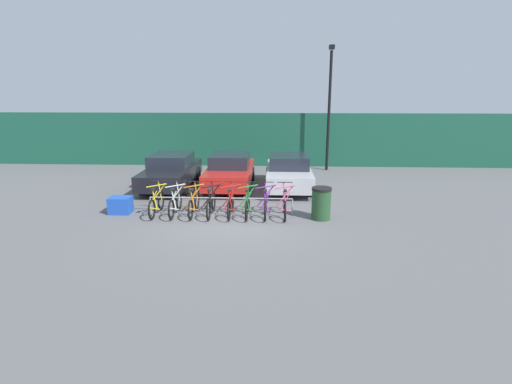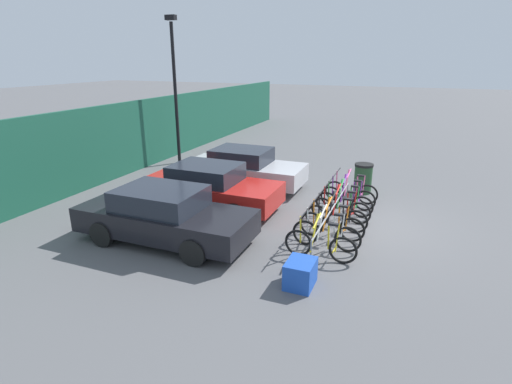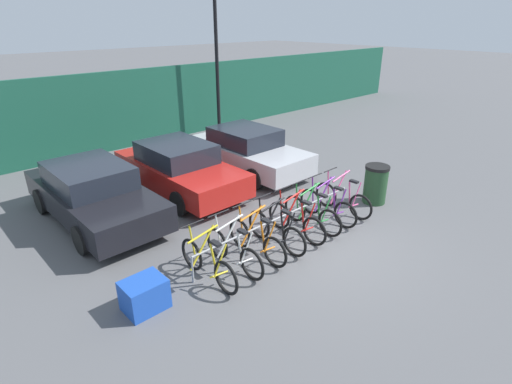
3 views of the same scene
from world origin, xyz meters
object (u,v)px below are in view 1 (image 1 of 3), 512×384
object	(u,v)px
car_red	(230,171)
lamp_post	(329,102)
bike_rack	(221,200)
trash_bin	(321,203)
bicycle_yellow	(156,204)
bicycle_pink	(285,205)
bicycle_red	(231,204)
bicycle_purple	(266,205)
bicycle_white	(175,204)
cargo_crate	(121,205)
bicycle_black	(211,204)
car_black	(171,171)
car_silver	(289,172)
bicycle_green	(248,205)
bicycle_orange	(194,204)

from	to	relation	value
car_red	lamp_post	bearing A→B (deg)	41.22
bike_rack	trash_bin	world-z (taller)	trash_bin
bike_rack	bicycle_yellow	distance (m)	2.12
bicycle_pink	bike_rack	bearing A→B (deg)	176.81
bicycle_red	bicycle_purple	size ratio (longest dim) A/B	1.00
bicycle_yellow	bicycle_white	xyz separation A→B (m)	(0.62, 0.00, 0.00)
trash_bin	cargo_crate	size ratio (longest dim) A/B	1.47
bicycle_yellow	bicycle_black	xyz separation A→B (m)	(1.81, 0.00, 0.00)
car_red	trash_bin	world-z (taller)	car_red
bicycle_black	lamp_post	world-z (taller)	lamp_post
car_red	trash_bin	size ratio (longest dim) A/B	4.20
bicycle_black	car_black	bearing A→B (deg)	123.60
lamp_post	car_black	bearing A→B (deg)	-149.95
bicycle_purple	car_silver	distance (m)	4.00
bicycle_green	car_black	xyz separation A→B (m)	(-3.49, 3.90, 0.31)
bicycle_orange	bicycle_pink	world-z (taller)	same
bicycle_white	bicycle_black	world-z (taller)	same
bicycle_yellow	lamp_post	world-z (taller)	lamp_post
bicycle_white	car_silver	world-z (taller)	car_silver
bicycle_pink	bicycle_green	bearing A→B (deg)	-179.16
bicycle_yellow	bicycle_orange	size ratio (longest dim) A/B	1.00
car_black	cargo_crate	distance (m)	3.89
bicycle_green	bicycle_pink	world-z (taller)	same
car_silver	car_red	bearing A→B (deg)	177.92
bicycle_pink	car_silver	size ratio (longest dim) A/B	0.40
car_red	bicycle_white	bearing A→B (deg)	-109.04
car_silver	lamp_post	xyz separation A→B (m)	(2.10, 4.08, 2.72)
trash_bin	car_red	bearing A→B (deg)	128.77
bicycle_red	bicycle_yellow	bearing A→B (deg)	-176.90
bicycle_yellow	bicycle_black	bearing A→B (deg)	0.08
bicycle_yellow	car_black	distance (m)	3.94
bike_rack	bicycle_black	bearing A→B (deg)	-153.61
bicycle_black	bicycle_green	xyz separation A→B (m)	(1.20, 0.00, 0.00)
bicycle_white	bicycle_black	bearing A→B (deg)	-0.04
cargo_crate	bicycle_orange	bearing A→B (deg)	-2.48
cargo_crate	lamp_post	bearing A→B (deg)	45.20
bike_rack	bicycle_black	xyz separation A→B (m)	(-0.30, -0.15, -0.12)
bicycle_purple	trash_bin	distance (m)	1.79
bicycle_purple	trash_bin	world-z (taller)	bicycle_purple
bike_rack	bicycle_green	world-z (taller)	bicycle_green
bicycle_black	trash_bin	world-z (taller)	bicycle_black
bicycle_orange	bicycle_red	bearing A→B (deg)	-1.49
bicycle_pink	cargo_crate	xyz separation A→B (m)	(-5.47, 0.11, -0.10)
bicycle_green	bicycle_purple	world-z (taller)	same
bicycle_green	car_red	bearing A→B (deg)	100.49
bicycle_pink	bicycle_purple	bearing A→B (deg)	-179.16
bicycle_orange	bicycle_red	xyz separation A→B (m)	(1.22, 0.00, 0.00)
bicycle_green	car_red	distance (m)	4.12
bicycle_orange	trash_bin	xyz separation A→B (m)	(4.12, -0.21, 0.14)
lamp_post	bicycle_green	bearing A→B (deg)	-114.00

